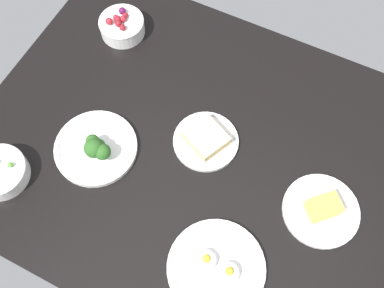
% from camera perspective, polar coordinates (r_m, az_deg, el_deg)
% --- Properties ---
extents(dining_table, '(1.14, 0.91, 0.04)m').
position_cam_1_polar(dining_table, '(1.19, -0.00, -0.83)').
color(dining_table, black).
rests_on(dining_table, ground).
extents(plate_eggs, '(0.23, 0.23, 0.05)m').
position_cam_1_polar(plate_eggs, '(1.07, 3.14, -15.50)').
color(plate_eggs, white).
rests_on(plate_eggs, dining_table).
extents(plate_cheese, '(0.19, 0.19, 0.05)m').
position_cam_1_polar(plate_cheese, '(1.14, 16.23, -8.08)').
color(plate_cheese, white).
rests_on(plate_cheese, dining_table).
extents(bowl_berries, '(0.13, 0.13, 0.07)m').
position_cam_1_polar(bowl_berries, '(1.37, -8.95, 14.72)').
color(bowl_berries, white).
rests_on(bowl_berries, dining_table).
extents(bowl_peas, '(0.14, 0.14, 0.06)m').
position_cam_1_polar(bowl_peas, '(1.22, -23.38, -3.30)').
color(bowl_peas, white).
rests_on(bowl_peas, dining_table).
extents(plate_broccoli, '(0.22, 0.22, 0.08)m').
position_cam_1_polar(plate_broccoli, '(1.17, -12.17, -0.47)').
color(plate_broccoli, white).
rests_on(plate_broccoli, dining_table).
extents(plate_sandwich, '(0.17, 0.17, 0.04)m').
position_cam_1_polar(plate_sandwich, '(1.16, 1.79, 0.55)').
color(plate_sandwich, white).
rests_on(plate_sandwich, dining_table).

